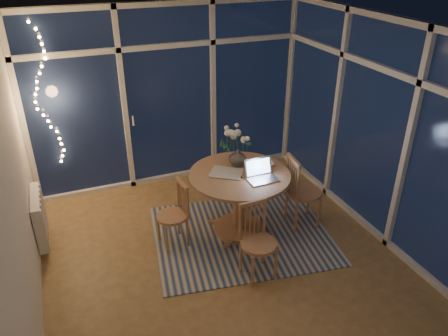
{
  "coord_description": "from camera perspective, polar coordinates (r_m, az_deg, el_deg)",
  "views": [
    {
      "loc": [
        -1.5,
        -3.88,
        3.33
      ],
      "look_at": [
        0.15,
        0.25,
        0.96
      ],
      "focal_mm": 35.0,
      "sensor_mm": 36.0,
      "label": 1
    }
  ],
  "objects": [
    {
      "name": "window_wall_back",
      "position": [
        6.36,
        -7.11,
        9.18
      ],
      "size": [
        4.0,
        0.1,
        2.6
      ],
      "primitive_type": "cube",
      "color": "white",
      "rests_on": "floor"
    },
    {
      "name": "wall_left",
      "position": [
        4.41,
        -25.66,
        -2.42
      ],
      "size": [
        0.04,
        4.0,
        2.6
      ],
      "primitive_type": "cube",
      "color": "silver",
      "rests_on": "floor"
    },
    {
      "name": "laptop",
      "position": [
        5.02,
        5.1,
        -0.34
      ],
      "size": [
        0.34,
        0.29,
        0.25
      ],
      "primitive_type": null,
      "rotation": [
        0.0,
        0.0,
        0.01
      ],
      "color": "silver",
      "rests_on": "dining_table"
    },
    {
      "name": "chair_right",
      "position": [
        5.59,
        10.41,
        -2.95
      ],
      "size": [
        0.51,
        0.51,
        0.99
      ],
      "primitive_type": "cube",
      "rotation": [
        0.0,
        0.0,
        1.46
      ],
      "color": "#986A44",
      "rests_on": "floor"
    },
    {
      "name": "wall_back",
      "position": [
        6.4,
        -7.21,
        9.29
      ],
      "size": [
        4.0,
        0.04,
        2.6
      ],
      "primitive_type": "cube",
      "color": "silver",
      "rests_on": "floor"
    },
    {
      "name": "chair_front",
      "position": [
        4.73,
        4.58,
        -9.66
      ],
      "size": [
        0.43,
        0.43,
        0.89
      ],
      "primitive_type": "cube",
      "rotation": [
        0.0,
        0.0,
        0.05
      ],
      "color": "#986A44",
      "rests_on": "floor"
    },
    {
      "name": "newspapers",
      "position": [
        5.21,
        0.48,
        -0.59
      ],
      "size": [
        0.45,
        0.42,
        0.01
      ],
      "primitive_type": "cube",
      "rotation": [
        0.0,
        0.0,
        -0.51
      ],
      "color": "beige",
      "rests_on": "dining_table"
    },
    {
      "name": "garden_shrubs",
      "position": [
        7.86,
        -15.23,
        5.49
      ],
      "size": [
        0.9,
        0.9,
        0.9
      ],
      "primitive_type": "sphere",
      "color": "black",
      "rests_on": "ground"
    },
    {
      "name": "wall_front",
      "position": [
        3.15,
        13.06,
        -13.02
      ],
      "size": [
        4.0,
        0.04,
        2.6
      ],
      "primitive_type": "cube",
      "color": "silver",
      "rests_on": "floor"
    },
    {
      "name": "window_wall_right",
      "position": [
        5.58,
        18.57,
        5.18
      ],
      "size": [
        0.1,
        4.0,
        2.6
      ],
      "primitive_type": "cube",
      "color": "white",
      "rests_on": "floor"
    },
    {
      "name": "radiator",
      "position": [
        5.62,
        -23.0,
        -5.91
      ],
      "size": [
        0.1,
        0.7,
        0.58
      ],
      "primitive_type": "cube",
      "color": "silver",
      "rests_on": "wall_left"
    },
    {
      "name": "floor",
      "position": [
        5.33,
        -0.55,
        -10.67
      ],
      "size": [
        4.0,
        4.0,
        0.0
      ],
      "primitive_type": "plane",
      "color": "brown",
      "rests_on": "ground"
    },
    {
      "name": "ceiling",
      "position": [
        4.23,
        -0.71,
        18.06
      ],
      "size": [
        4.0,
        4.0,
        0.0
      ],
      "primitive_type": "plane",
      "color": "white",
      "rests_on": "wall_back"
    },
    {
      "name": "chair_left",
      "position": [
        5.22,
        -6.82,
        -6.08
      ],
      "size": [
        0.43,
        0.43,
        0.84
      ],
      "primitive_type": "cube",
      "rotation": [
        0.0,
        0.0,
        -1.44
      ],
      "color": "#986A44",
      "rests_on": "floor"
    },
    {
      "name": "fairy_lights",
      "position": [
        6.04,
        -22.44,
        8.49
      ],
      "size": [
        0.24,
        0.1,
        1.85
      ],
      "primitive_type": null,
      "color": "#FFBA66",
      "rests_on": "window_wall_back"
    },
    {
      "name": "garden_patio",
      "position": [
        9.71,
        -8.61,
        7.25
      ],
      "size": [
        12.0,
        6.0,
        0.1
      ],
      "primitive_type": "cube",
      "color": "black",
      "rests_on": "ground"
    },
    {
      "name": "rug",
      "position": [
        5.57,
        2.32,
        -8.68
      ],
      "size": [
        2.4,
        2.04,
        0.01
      ],
      "primitive_type": "cube",
      "rotation": [
        0.0,
        0.0,
        -0.15
      ],
      "color": "#C1B59C",
      "rests_on": "floor"
    },
    {
      "name": "wall_right",
      "position": [
        5.61,
        18.88,
        5.22
      ],
      "size": [
        0.04,
        4.0,
        2.6
      ],
      "primitive_type": "cube",
      "color": "silver",
      "rests_on": "floor"
    },
    {
      "name": "dining_table",
      "position": [
        5.41,
        1.97,
        -4.61
      ],
      "size": [
        1.39,
        1.39,
        0.83
      ],
      "primitive_type": "cylinder",
      "rotation": [
        0.0,
        0.0,
        -0.15
      ],
      "color": "#986A44",
      "rests_on": "floor"
    },
    {
      "name": "bowl",
      "position": [
        5.4,
        5.77,
        0.55
      ],
      "size": [
        0.17,
        0.17,
        0.04
      ],
      "primitive_type": "imported",
      "rotation": [
        0.0,
        0.0,
        -0.15
      ],
      "color": "white",
      "rests_on": "dining_table"
    },
    {
      "name": "flower_vase",
      "position": [
        5.35,
        1.77,
        1.4
      ],
      "size": [
        0.23,
        0.23,
        0.21
      ],
      "primitive_type": "imported",
      "rotation": [
        0.0,
        0.0,
        -0.15
      ],
      "color": "silver",
      "rests_on": "dining_table"
    },
    {
      "name": "phone",
      "position": [
        5.11,
        1.79,
        -1.23
      ],
      "size": [
        0.11,
        0.06,
        0.01
      ],
      "primitive_type": "cube",
      "rotation": [
        0.0,
        0.0,
        0.12
      ],
      "color": "black",
      "rests_on": "dining_table"
    },
    {
      "name": "garden_fence",
      "position": [
        9.81,
        -12.65,
        12.99
      ],
      "size": [
        11.0,
        0.08,
        1.8
      ],
      "primitive_type": "cube",
      "color": "#3E2316",
      "rests_on": "ground"
    }
  ]
}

